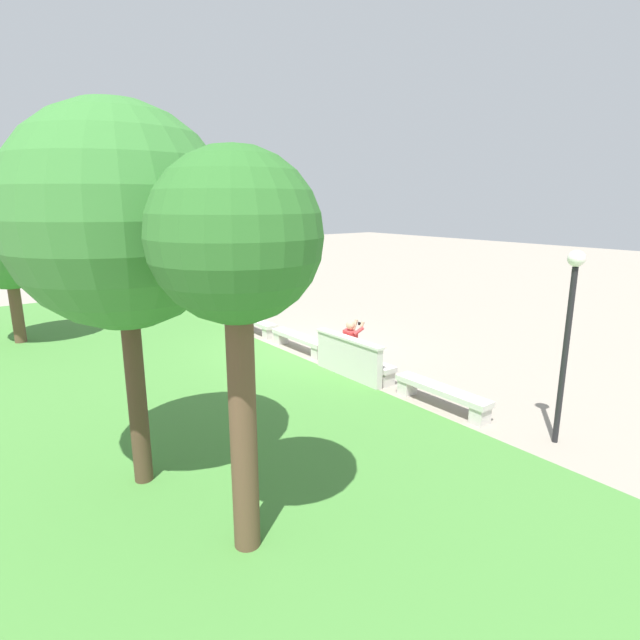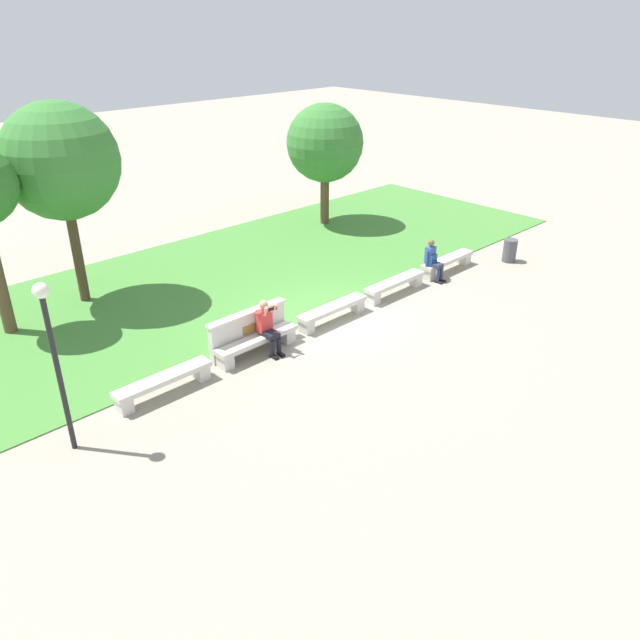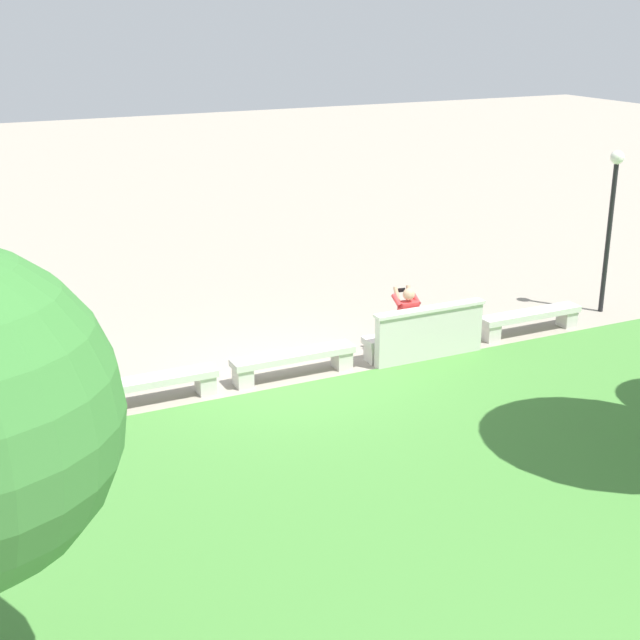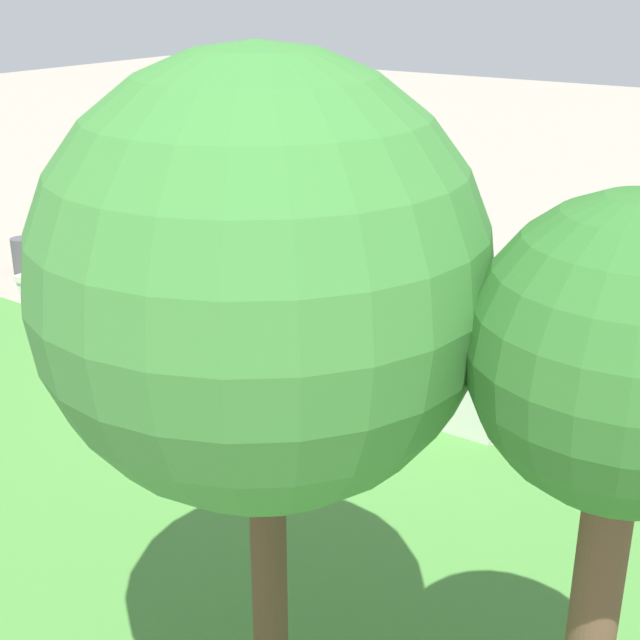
{
  "view_description": "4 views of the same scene",
  "coord_description": "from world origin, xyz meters",
  "px_view_note": "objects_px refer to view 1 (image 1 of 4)",
  "views": [
    {
      "loc": [
        -11.25,
        7.85,
        4.17
      ],
      "look_at": [
        -0.54,
        -0.34,
        0.95
      ],
      "focal_mm": 28.0,
      "sensor_mm": 36.0,
      "label": 1
    },
    {
      "loc": [
        -10.56,
        -10.53,
        7.47
      ],
      "look_at": [
        -1.19,
        -0.76,
        0.71
      ],
      "focal_mm": 35.0,
      "sensor_mm": 36.0,
      "label": 2
    },
    {
      "loc": [
        5.81,
        13.17,
        6.11
      ],
      "look_at": [
        -0.65,
        -0.29,
        0.86
      ],
      "focal_mm": 50.0,
      "sensor_mm": 36.0,
      "label": 3
    },
    {
      "loc": [
        -7.6,
        10.19,
        5.86
      ],
      "look_at": [
        -0.47,
        -0.31,
        0.86
      ],
      "focal_mm": 50.0,
      "sensor_mm": 36.0,
      "label": 4
    }
  ],
  "objects_px": {
    "bench_mid": "(299,340)",
    "person_photographer": "(354,343)",
    "bench_far": "(254,323)",
    "tree_behind_wall": "(7,241)",
    "trash_bin": "(214,296)",
    "person_distant": "(231,304)",
    "bench_near": "(359,363)",
    "lamp_post": "(569,318)",
    "bench_end": "(218,310)",
    "backpack": "(231,305)",
    "bench_main": "(441,394)",
    "tree_right_background": "(121,219)",
    "tree_left_background": "(236,246)"
  },
  "relations": [
    {
      "from": "bench_far",
      "to": "tree_behind_wall",
      "type": "bearing_deg",
      "value": 62.84
    },
    {
      "from": "bench_near",
      "to": "lamp_post",
      "type": "relative_size",
      "value": 0.66
    },
    {
      "from": "lamp_post",
      "to": "bench_mid",
      "type": "bearing_deg",
      "value": 3.24
    },
    {
      "from": "bench_far",
      "to": "backpack",
      "type": "bearing_deg",
      "value": -1.55
    },
    {
      "from": "bench_mid",
      "to": "lamp_post",
      "type": "xyz_separation_m",
      "value": [
        -7.34,
        -0.42,
        1.96
      ]
    },
    {
      "from": "bench_mid",
      "to": "bench_end",
      "type": "relative_size",
      "value": 1.0
    },
    {
      "from": "person_photographer",
      "to": "backpack",
      "type": "relative_size",
      "value": 3.08
    },
    {
      "from": "tree_right_background",
      "to": "trash_bin",
      "type": "xyz_separation_m",
      "value": [
        11.51,
        -6.72,
        -3.56
      ]
    },
    {
      "from": "bench_main",
      "to": "tree_right_background",
      "type": "height_order",
      "value": "tree_right_background"
    },
    {
      "from": "tree_right_background",
      "to": "person_photographer",
      "type": "bearing_deg",
      "value": -72.2
    },
    {
      "from": "bench_main",
      "to": "person_distant",
      "type": "bearing_deg",
      "value": -0.41
    },
    {
      "from": "person_distant",
      "to": "tree_right_background",
      "type": "height_order",
      "value": "tree_right_background"
    },
    {
      "from": "bench_mid",
      "to": "bench_near",
      "type": "bearing_deg",
      "value": 180.0
    },
    {
      "from": "bench_mid",
      "to": "lamp_post",
      "type": "relative_size",
      "value": 0.66
    },
    {
      "from": "bench_end",
      "to": "tree_right_background",
      "type": "bearing_deg",
      "value": 147.93
    },
    {
      "from": "bench_main",
      "to": "lamp_post",
      "type": "bearing_deg",
      "value": -169.4
    },
    {
      "from": "trash_bin",
      "to": "person_distant",
      "type": "bearing_deg",
      "value": 165.02
    },
    {
      "from": "tree_right_background",
      "to": "bench_end",
      "type": "bearing_deg",
      "value": -32.07
    },
    {
      "from": "bench_far",
      "to": "trash_bin",
      "type": "relative_size",
      "value": 3.0
    },
    {
      "from": "person_distant",
      "to": "tree_behind_wall",
      "type": "height_order",
      "value": "tree_behind_wall"
    },
    {
      "from": "backpack",
      "to": "tree_behind_wall",
      "type": "height_order",
      "value": "tree_behind_wall"
    },
    {
      "from": "bench_end",
      "to": "person_photographer",
      "type": "height_order",
      "value": "person_photographer"
    },
    {
      "from": "bench_main",
      "to": "bench_mid",
      "type": "relative_size",
      "value": 1.0
    },
    {
      "from": "bench_far",
      "to": "tree_right_background",
      "type": "relative_size",
      "value": 0.41
    },
    {
      "from": "person_distant",
      "to": "backpack",
      "type": "xyz_separation_m",
      "value": [
        -0.02,
        0.02,
        -0.05
      ]
    },
    {
      "from": "person_distant",
      "to": "backpack",
      "type": "distance_m",
      "value": 0.05
    },
    {
      "from": "tree_left_background",
      "to": "trash_bin",
      "type": "relative_size",
      "value": 6.35
    },
    {
      "from": "person_distant",
      "to": "tree_left_background",
      "type": "height_order",
      "value": "tree_left_background"
    },
    {
      "from": "person_distant",
      "to": "lamp_post",
      "type": "relative_size",
      "value": 0.37
    },
    {
      "from": "bench_mid",
      "to": "person_photographer",
      "type": "relative_size",
      "value": 1.7
    },
    {
      "from": "bench_main",
      "to": "bench_far",
      "type": "relative_size",
      "value": 1.0
    },
    {
      "from": "bench_end",
      "to": "tree_behind_wall",
      "type": "height_order",
      "value": "tree_behind_wall"
    },
    {
      "from": "bench_main",
      "to": "bench_end",
      "type": "bearing_deg",
      "value": 0.0
    },
    {
      "from": "person_photographer",
      "to": "bench_end",
      "type": "bearing_deg",
      "value": 0.6
    },
    {
      "from": "bench_mid",
      "to": "person_distant",
      "type": "height_order",
      "value": "person_distant"
    },
    {
      "from": "person_distant",
      "to": "person_photographer",
      "type": "bearing_deg",
      "value": -179.9
    },
    {
      "from": "tree_left_background",
      "to": "bench_main",
      "type": "bearing_deg",
      "value": -75.96
    },
    {
      "from": "backpack",
      "to": "trash_bin",
      "type": "xyz_separation_m",
      "value": [
        3.11,
        -0.85,
        -0.25
      ]
    },
    {
      "from": "bench_far",
      "to": "tree_behind_wall",
      "type": "xyz_separation_m",
      "value": [
        3.19,
        6.22,
        2.75
      ]
    },
    {
      "from": "bench_near",
      "to": "bench_far",
      "type": "bearing_deg",
      "value": 0.0
    },
    {
      "from": "bench_mid",
      "to": "bench_end",
      "type": "bearing_deg",
      "value": 0.0
    },
    {
      "from": "person_photographer",
      "to": "lamp_post",
      "type": "distance_m",
      "value": 5.29
    },
    {
      "from": "bench_end",
      "to": "tree_left_background",
      "type": "distance_m",
      "value": 13.17
    },
    {
      "from": "person_distant",
      "to": "lamp_post",
      "type": "height_order",
      "value": "lamp_post"
    },
    {
      "from": "bench_end",
      "to": "backpack",
      "type": "distance_m",
      "value": 0.96
    },
    {
      "from": "person_distant",
      "to": "lamp_post",
      "type": "bearing_deg",
      "value": -178.27
    },
    {
      "from": "person_photographer",
      "to": "backpack",
      "type": "bearing_deg",
      "value": 0.29
    },
    {
      "from": "bench_near",
      "to": "lamp_post",
      "type": "xyz_separation_m",
      "value": [
        -4.78,
        -0.42,
        1.96
      ]
    },
    {
      "from": "bench_main",
      "to": "bench_near",
      "type": "distance_m",
      "value": 2.56
    },
    {
      "from": "bench_main",
      "to": "bench_far",
      "type": "xyz_separation_m",
      "value": [
        7.68,
        0.0,
        0.0
      ]
    }
  ]
}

